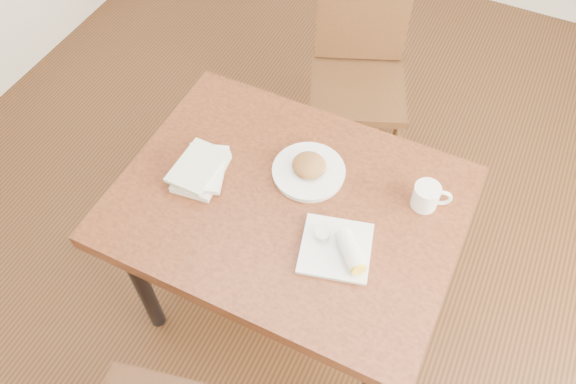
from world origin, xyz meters
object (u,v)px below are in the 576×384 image
at_px(plate_burrito, 340,249).
at_px(plate_scone, 309,169).
at_px(coffee_mug, 427,196).
at_px(chair_far, 359,64).
at_px(book_stack, 201,170).
at_px(table, 288,216).

bearing_deg(plate_burrito, plate_scone, 131.84).
distance_m(coffee_mug, plate_burrito, 0.34).
bearing_deg(plate_scone, plate_burrito, -48.16).
distance_m(plate_scone, plate_burrito, 0.32).
relative_size(plate_scone, coffee_mug, 1.97).
distance_m(chair_far, coffee_mug, 0.94).
xyz_separation_m(coffee_mug, book_stack, (-0.71, -0.21, -0.02)).
distance_m(chair_far, plate_scone, 0.85).
xyz_separation_m(table, book_stack, (-0.31, -0.03, 0.11)).
height_order(plate_burrito, book_stack, plate_burrito).
relative_size(table, plate_scone, 4.50).
height_order(plate_scone, coffee_mug, coffee_mug).
xyz_separation_m(plate_burrito, book_stack, (-0.53, 0.08, 0.00)).
bearing_deg(chair_far, table, -84.00).
xyz_separation_m(chair_far, plate_scone, (0.11, -0.81, 0.23)).
height_order(chair_far, plate_scone, chair_far).
xyz_separation_m(chair_far, book_stack, (-0.21, -0.96, 0.23)).
distance_m(table, coffee_mug, 0.46).
bearing_deg(plate_burrito, book_stack, 171.65).
bearing_deg(book_stack, table, 4.95).
relative_size(table, chair_far, 1.16).
height_order(plate_scone, plate_burrito, plate_scone).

